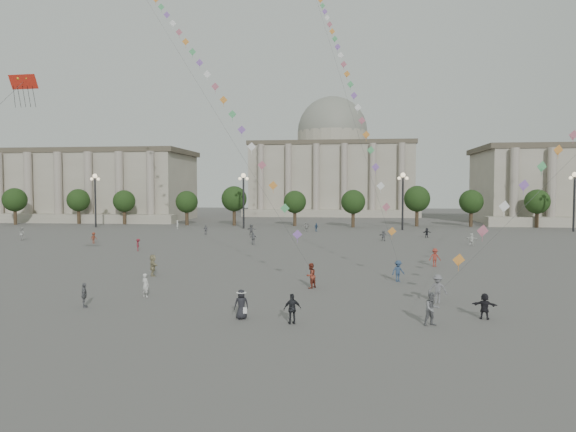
# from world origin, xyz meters

# --- Properties ---
(ground) EXTENTS (360.00, 360.00, 0.00)m
(ground) POSITION_xyz_m (0.00, 0.00, 0.00)
(ground) COLOR #4E4B49
(ground) RESTS_ON ground
(hall_west) EXTENTS (84.00, 26.22, 17.20)m
(hall_west) POSITION_xyz_m (-75.00, 93.89, 8.43)
(hall_west) COLOR gray
(hall_west) RESTS_ON ground
(hall_central) EXTENTS (48.30, 34.30, 35.50)m
(hall_central) POSITION_xyz_m (0.00, 129.22, 14.23)
(hall_central) COLOR gray
(hall_central) RESTS_ON ground
(tree_row) EXTENTS (137.12, 5.12, 8.00)m
(tree_row) POSITION_xyz_m (0.00, 78.00, 5.39)
(tree_row) COLOR #332819
(tree_row) RESTS_ON ground
(lamp_post_far_west) EXTENTS (2.00, 0.90, 10.65)m
(lamp_post_far_west) POSITION_xyz_m (-45.00, 70.00, 7.35)
(lamp_post_far_west) COLOR #262628
(lamp_post_far_west) RESTS_ON ground
(lamp_post_mid_west) EXTENTS (2.00, 0.90, 10.65)m
(lamp_post_mid_west) POSITION_xyz_m (-15.00, 70.00, 7.35)
(lamp_post_mid_west) COLOR #262628
(lamp_post_mid_west) RESTS_ON ground
(lamp_post_mid_east) EXTENTS (2.00, 0.90, 10.65)m
(lamp_post_mid_east) POSITION_xyz_m (15.00, 70.00, 7.35)
(lamp_post_mid_east) COLOR #262628
(lamp_post_mid_east) RESTS_ON ground
(lamp_post_far_east) EXTENTS (2.00, 0.90, 10.65)m
(lamp_post_far_east) POSITION_xyz_m (45.00, 70.00, 7.35)
(lamp_post_far_east) COLOR #262628
(lamp_post_far_east) RESTS_ON ground
(person_crowd_0) EXTENTS (0.88, 0.87, 1.50)m
(person_crowd_0) POSITION_xyz_m (-0.71, 64.99, 0.75)
(person_crowd_0) COLOR #355277
(person_crowd_0) RESTS_ON ground
(person_crowd_1) EXTENTS (1.19, 1.14, 1.93)m
(person_crowd_1) POSITION_xyz_m (-43.09, 43.96, 0.97)
(person_crowd_1) COLOR #B0AFAB
(person_crowd_1) RESTS_ON ground
(person_crowd_2) EXTENTS (0.97, 1.16, 1.56)m
(person_crowd_2) POSITION_xyz_m (-30.41, 41.12, 0.78)
(person_crowd_2) COLOR brown
(person_crowd_2) RESTS_ON ground
(person_crowd_3) EXTENTS (1.49, 0.76, 1.53)m
(person_crowd_3) POSITION_xyz_m (12.96, 4.04, 0.77)
(person_crowd_3) COLOR black
(person_crowd_3) RESTS_ON ground
(person_crowd_4) EXTENTS (1.53, 1.36, 1.69)m
(person_crowd_4) POSITION_xyz_m (-2.50, 65.11, 0.84)
(person_crowd_4) COLOR #B2B2AD
(person_crowd_4) RESTS_ON ground
(person_crowd_6) EXTENTS (1.38, 1.01, 1.91)m
(person_crowd_6) POSITION_xyz_m (10.97, 8.10, 0.96)
(person_crowd_6) COLOR slate
(person_crowd_6) RESTS_ON ground
(person_crowd_7) EXTENTS (1.66, 0.89, 1.71)m
(person_crowd_7) POSITION_xyz_m (21.50, 44.39, 0.86)
(person_crowd_7) COLOR silver
(person_crowd_7) RESTS_ON ground
(person_crowd_8) EXTENTS (1.26, 0.87, 1.79)m
(person_crowd_8) POSITION_xyz_m (13.48, 24.62, 0.90)
(person_crowd_8) COLOR maroon
(person_crowd_8) RESTS_ON ground
(person_crowd_9) EXTENTS (1.46, 0.86, 1.50)m
(person_crowd_9) POSITION_xyz_m (17.28, 55.49, 0.75)
(person_crowd_9) COLOR black
(person_crowd_9) RESTS_ON ground
(person_crowd_10) EXTENTS (0.50, 0.66, 1.62)m
(person_crowd_10) POSITION_xyz_m (-27.46, 68.00, 0.81)
(person_crowd_10) COLOR silver
(person_crowd_10) RESTS_ON ground
(person_crowd_12) EXTENTS (1.53, 1.02, 1.58)m
(person_crowd_12) POSITION_xyz_m (10.15, 49.15, 0.79)
(person_crowd_12) COLOR slate
(person_crowd_12) RESTS_ON ground
(person_crowd_13) EXTENTS (0.73, 0.64, 1.68)m
(person_crowd_13) POSITION_xyz_m (-9.15, 7.63, 0.84)
(person_crowd_13) COLOR beige
(person_crowd_13) RESTS_ON ground
(person_crowd_16) EXTENTS (0.98, 0.61, 1.56)m
(person_crowd_16) POSITION_xyz_m (-18.75, 56.75, 0.78)
(person_crowd_16) COLOR slate
(person_crowd_16) RESTS_ON ground
(person_crowd_17) EXTENTS (0.87, 1.12, 1.53)m
(person_crowd_17) POSITION_xyz_m (-20.56, 33.25, 0.77)
(person_crowd_17) COLOR maroon
(person_crowd_17) RESTS_ON ground
(person_crowd_18) EXTENTS (1.74, 0.94, 1.79)m
(person_crowd_18) POSITION_xyz_m (-10.91, 56.47, 0.90)
(person_crowd_18) COLOR slate
(person_crowd_18) RESTS_ON ground
(person_crowd_19) EXTENTS (1.08, 0.71, 1.71)m
(person_crowd_19) POSITION_xyz_m (-7.91, 42.13, 0.85)
(person_crowd_19) COLOR slate
(person_crowd_19) RESTS_ON ground
(person_crowd_20) EXTENTS (1.34, 1.81, 1.90)m
(person_crowd_20) POSITION_xyz_m (-11.93, 16.08, 0.95)
(person_crowd_20) COLOR tan
(person_crowd_20) RESTS_ON ground
(tourist_3) EXTENTS (0.77, 1.01, 1.60)m
(tourist_3) POSITION_xyz_m (-11.77, 4.06, 0.80)
(tourist_3) COLOR slate
(tourist_3) RESTS_ON ground
(tourist_4) EXTENTS (1.09, 0.73, 1.72)m
(tourist_4) POSITION_xyz_m (1.92, 1.66, 0.86)
(tourist_4) COLOR black
(tourist_4) RESTS_ON ground
(kite_flyer_0) EXTENTS (1.13, 1.19, 1.93)m
(kite_flyer_0) POSITION_xyz_m (2.18, 12.21, 0.97)
(kite_flyer_0) COLOR maroon
(kite_flyer_0) RESTS_ON ground
(kite_flyer_1) EXTENTS (1.30, 1.07, 1.75)m
(kite_flyer_1) POSITION_xyz_m (9.11, 15.85, 0.88)
(kite_flyer_1) COLOR navy
(kite_flyer_1) RESTS_ON ground
(kite_flyer_2) EXTENTS (1.11, 0.99, 1.88)m
(kite_flyer_2) POSITION_xyz_m (9.68, 2.22, 0.94)
(kite_flyer_2) COLOR slate
(kite_flyer_2) RESTS_ON ground
(hat_person) EXTENTS (0.99, 0.83, 1.73)m
(hat_person) POSITION_xyz_m (-1.16, 2.40, 0.90)
(hat_person) COLOR black
(hat_person) RESTS_ON ground
(dragon_kite) EXTENTS (2.23, 8.96, 22.29)m
(dragon_kite) POSITION_xyz_m (-19.47, 9.68, 14.86)
(dragon_kite) COLOR red
(dragon_kite) RESTS_ON ground
(kite_train_west) EXTENTS (31.99, 34.62, 64.40)m
(kite_train_west) POSITION_xyz_m (-14.55, 30.62, 25.20)
(kite_train_west) COLOR #3F3F3F
(kite_train_west) RESTS_ON ground
(kite_train_mid) EXTENTS (12.23, 45.93, 66.50)m
(kite_train_mid) POSITION_xyz_m (2.99, 40.21, 26.54)
(kite_train_mid) COLOR #3F3F3F
(kite_train_mid) RESTS_ON ground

